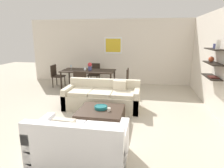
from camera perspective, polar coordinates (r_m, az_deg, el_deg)
name	(u,v)px	position (r m, az deg, el deg)	size (l,w,h in m)	color
ground_plane	(99,112)	(5.49, -3.61, -7.98)	(18.00, 18.00, 0.00)	#BCB29E
back_wall_unit	(125,52)	(8.56, 3.84, 9.19)	(8.40, 0.09, 2.70)	silver
right_wall_shelf_unit	(217,62)	(5.87, 27.97, 5.50)	(0.34, 8.20, 2.70)	silver
sofa_beige	(102,98)	(5.70, -2.75, -4.03)	(2.11, 0.90, 0.78)	beige
loveseat_white	(79,143)	(3.48, -9.37, -16.41)	(1.56, 0.90, 0.78)	white
coffee_table	(101,117)	(4.67, -3.20, -9.51)	(1.02, 0.94, 0.38)	#38281E
decorative_bowl	(101,107)	(4.63, -3.22, -6.65)	(0.30, 0.30, 0.07)	#19666B
candle_jar	(109,109)	(4.49, -0.89, -7.31)	(0.08, 0.08, 0.08)	silver
dining_table	(88,72)	(7.60, -6.80, 3.45)	(1.99, 0.91, 0.75)	black
dining_chair_head	(94,73)	(8.45, -5.08, 3.30)	(0.44, 0.44, 0.88)	black
dining_chair_left_far	(56,74)	(8.33, -15.64, 2.69)	(0.44, 0.44, 0.88)	black
dining_chair_foot	(81,82)	(6.83, -8.85, 0.68)	(0.44, 0.44, 0.88)	black
dining_chair_right_near	(124,79)	(7.15, 3.57, 1.41)	(0.44, 0.44, 0.88)	black
wine_glass_head	(91,66)	(7.95, -6.01, 5.15)	(0.08, 0.08, 0.14)	silver
wine_glass_left_far	(71,66)	(7.91, -11.65, 5.02)	(0.07, 0.07, 0.16)	silver
wine_glass_foot	(85,69)	(7.19, -7.76, 4.31)	(0.08, 0.08, 0.16)	silver
centerpiece_vase	(90,66)	(7.55, -6.35, 5.12)	(0.16, 0.16, 0.29)	#4C518C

